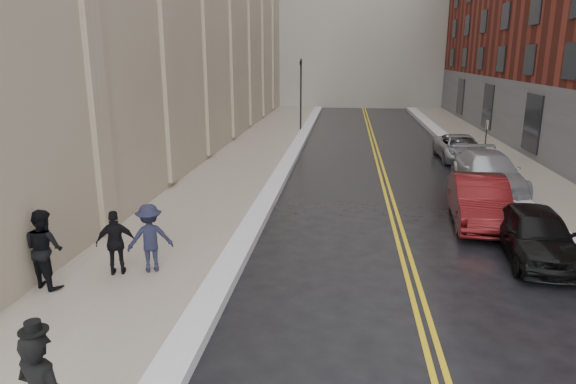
% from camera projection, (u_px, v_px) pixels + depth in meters
% --- Properties ---
extents(sidewalk_left, '(4.00, 64.00, 0.15)m').
position_uv_depth(sidewalk_left, '(234.00, 172.00, 24.29)').
color(sidewalk_left, gray).
rests_on(sidewalk_left, ground).
extents(sidewalk_right, '(3.00, 64.00, 0.15)m').
position_uv_depth(sidewalk_right, '(532.00, 180.00, 22.81)').
color(sidewalk_right, gray).
rests_on(sidewalk_right, ground).
extents(lane_stripe_a, '(0.12, 64.00, 0.01)m').
position_uv_depth(lane_stripe_a, '(381.00, 178.00, 23.55)').
color(lane_stripe_a, gold).
rests_on(lane_stripe_a, ground).
extents(lane_stripe_b, '(0.12, 64.00, 0.01)m').
position_uv_depth(lane_stripe_b, '(386.00, 178.00, 23.53)').
color(lane_stripe_b, gold).
rests_on(lane_stripe_b, ground).
extents(snow_ridge_left, '(0.70, 60.80, 0.26)m').
position_uv_depth(snow_ridge_left, '(282.00, 173.00, 24.02)').
color(snow_ridge_left, silver).
rests_on(snow_ridge_left, ground).
extents(snow_ridge_right, '(0.85, 60.80, 0.30)m').
position_uv_depth(snow_ridge_right, '(489.00, 177.00, 22.99)').
color(snow_ridge_right, silver).
rests_on(snow_ridge_right, ground).
extents(traffic_signal, '(0.18, 0.15, 5.20)m').
position_uv_depth(traffic_signal, '(301.00, 89.00, 36.73)').
color(traffic_signal, black).
rests_on(traffic_signal, ground).
extents(parking_sign_far, '(0.06, 0.35, 2.23)m').
position_uv_depth(parking_sign_far, '(486.00, 137.00, 26.44)').
color(parking_sign_far, black).
rests_on(parking_sign_far, ground).
extents(car_black, '(2.00, 4.38, 1.46)m').
position_uv_depth(car_black, '(536.00, 234.00, 14.05)').
color(car_black, black).
rests_on(car_black, ground).
extents(car_maroon, '(2.10, 4.91, 1.57)m').
position_uv_depth(car_maroon, '(479.00, 201.00, 17.03)').
color(car_maroon, '#4F0E0F').
rests_on(car_maroon, ground).
extents(car_silver_near, '(2.29, 5.46, 1.58)m').
position_uv_depth(car_silver_near, '(488.00, 172.00, 21.15)').
color(car_silver_near, '#A8ABB0').
rests_on(car_silver_near, ground).
extents(car_silver_far, '(2.29, 4.84, 1.34)m').
position_uv_depth(car_silver_far, '(460.00, 148.00, 27.32)').
color(car_silver_far, '#9A9DA2').
rests_on(car_silver_far, ground).
extents(pedestrian_a, '(1.14, 1.03, 1.90)m').
position_uv_depth(pedestrian_a, '(44.00, 249.00, 11.97)').
color(pedestrian_a, black).
rests_on(pedestrian_a, sidewalk_left).
extents(pedestrian_b, '(1.30, 1.06, 1.75)m').
position_uv_depth(pedestrian_b, '(150.00, 238.00, 12.88)').
color(pedestrian_b, black).
rests_on(pedestrian_b, sidewalk_left).
extents(pedestrian_c, '(1.04, 0.70, 1.65)m').
position_uv_depth(pedestrian_c, '(116.00, 243.00, 12.70)').
color(pedestrian_c, black).
rests_on(pedestrian_c, sidewalk_left).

